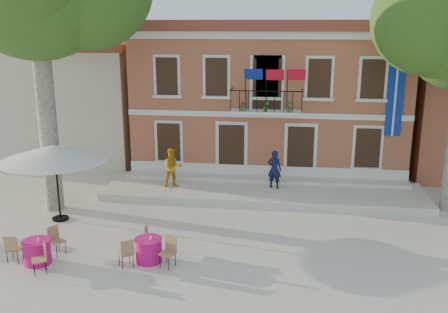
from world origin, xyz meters
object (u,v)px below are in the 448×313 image
(pedestrian_navy, at_px, (274,169))
(cafe_table_0, at_px, (37,250))
(pedestrian_orange, at_px, (173,168))
(cafe_table_1, at_px, (149,249))
(patio_umbrella, at_px, (55,153))

(pedestrian_navy, bearing_deg, cafe_table_0, 62.59)
(pedestrian_orange, height_order, cafe_table_1, pedestrian_orange)
(cafe_table_1, bearing_deg, cafe_table_0, -170.55)
(pedestrian_orange, distance_m, cafe_table_0, 7.66)
(patio_umbrella, distance_m, cafe_table_0, 4.30)
(patio_umbrella, height_order, cafe_table_1, patio_umbrella)
(pedestrian_navy, relative_size, pedestrian_orange, 0.96)
(pedestrian_navy, height_order, cafe_table_0, pedestrian_navy)
(cafe_table_0, distance_m, cafe_table_1, 3.49)
(patio_umbrella, relative_size, cafe_table_1, 2.15)
(patio_umbrella, xyz_separation_m, cafe_table_1, (4.37, -2.98, -2.24))
(patio_umbrella, height_order, pedestrian_navy, patio_umbrella)
(cafe_table_1, bearing_deg, pedestrian_navy, 61.91)
(patio_umbrella, xyz_separation_m, cafe_table_0, (0.92, -3.55, -2.24))
(pedestrian_navy, xyz_separation_m, cafe_table_1, (-3.74, -7.00, -0.72))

